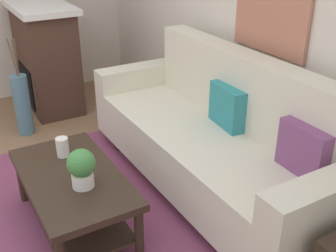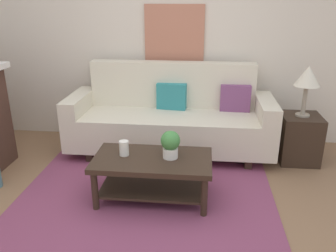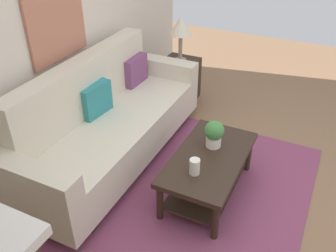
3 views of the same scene
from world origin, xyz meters
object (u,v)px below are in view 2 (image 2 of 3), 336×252
table_lamp (308,78)px  framed_painting (174,33)px  throw_pillow_teal (172,96)px  couch (171,119)px  throw_pillow_plum (235,98)px  potted_plant_tabletop (170,144)px  coffee_table (153,169)px  side_table (299,138)px  tabletop_vase (124,148)px

table_lamp → framed_painting: size_ratio=0.76×
throw_pillow_teal → table_lamp: bearing=-8.8°
couch → table_lamp: 1.62m
framed_painting → throw_pillow_plum: bearing=-23.8°
framed_painting → potted_plant_tabletop: bearing=-86.2°
throw_pillow_teal → coffee_table: bearing=-92.9°
throw_pillow_plum → framed_painting: size_ratio=0.48×
throw_pillow_teal → throw_pillow_plum: (0.77, 0.00, 0.00)m
side_table → framed_painting: (-1.52, 0.58, 1.12)m
coffee_table → framed_painting: (0.06, 1.58, 1.09)m
potted_plant_tabletop → framed_painting: (-0.10, 1.55, 0.83)m
throw_pillow_plum → table_lamp: (0.74, -0.24, 0.31)m
coffee_table → potted_plant_tabletop: 0.31m
throw_pillow_plum → table_lamp: 0.84m
coffee_table → potted_plant_tabletop: size_ratio=4.20×
coffee_table → tabletop_vase: size_ratio=7.73×
throw_pillow_plum → coffee_table: 1.54m
table_lamp → throw_pillow_plum: bearing=162.4°
throw_pillow_plum → side_table: 0.88m
table_lamp → framed_painting: framed_painting is taller
throw_pillow_teal → side_table: throw_pillow_teal is taller
side_table → framed_painting: framed_painting is taller
tabletop_vase → side_table: 2.10m
couch → framed_painting: 1.08m
table_lamp → side_table: bearing=180.0°
tabletop_vase → table_lamp: table_lamp is taller
tabletop_vase → potted_plant_tabletop: bearing=-1.0°
couch → potted_plant_tabletop: 1.10m
throw_pillow_plum → potted_plant_tabletop: bearing=-119.0°
side_table → framed_painting: 1.98m
framed_painting → tabletop_vase: bearing=-102.2°
throw_pillow_plum → potted_plant_tabletop: size_ratio=1.37×
tabletop_vase → table_lamp: size_ratio=0.25×
table_lamp → framed_painting: bearing=159.2°
potted_plant_tabletop → framed_painting: bearing=93.8°
side_table → coffee_table: bearing=-147.7°
throw_pillow_teal → table_lamp: size_ratio=0.63×
tabletop_vase → table_lamp: (1.85, 0.97, 0.49)m
potted_plant_tabletop → framed_painting: size_ratio=0.35×
coffee_table → potted_plant_tabletop: (0.17, 0.02, 0.26)m
couch → potted_plant_tabletop: (0.10, -1.09, 0.14)m
side_table → table_lamp: table_lamp is taller
potted_plant_tabletop → table_lamp: (1.42, 0.98, 0.42)m
coffee_table → side_table: bearing=32.3°
side_table → table_lamp: (0.00, 0.00, 0.71)m
throw_pillow_teal → potted_plant_tabletop: 1.22m
potted_plant_tabletop → coffee_table: bearing=-171.7°
side_table → throw_pillow_plum: bearing=162.4°
potted_plant_tabletop → framed_painting: framed_painting is taller
side_table → framed_painting: size_ratio=0.75×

